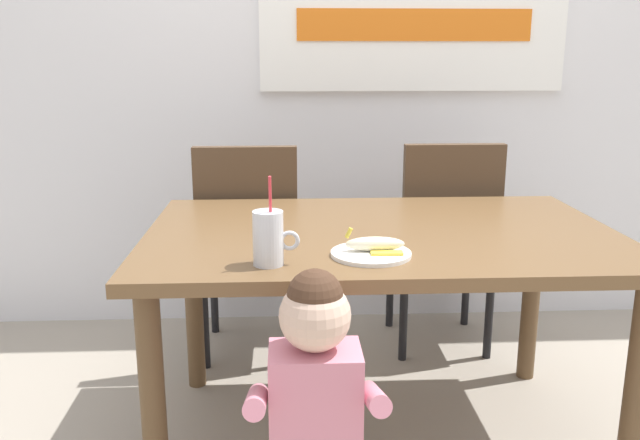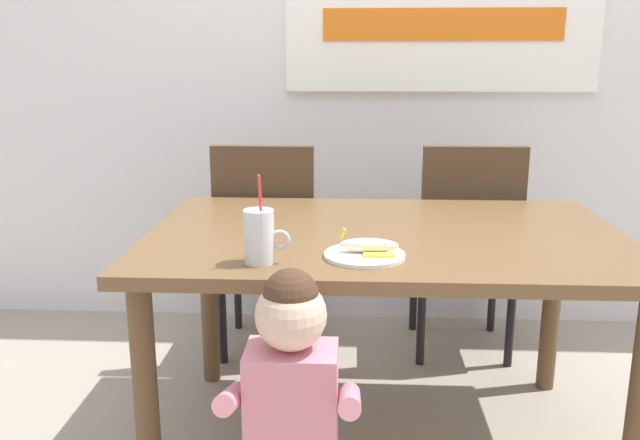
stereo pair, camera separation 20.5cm
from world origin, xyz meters
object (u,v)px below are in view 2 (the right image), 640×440
snack_plate (364,255)px  peeled_banana (370,246)px  dining_table (384,258)px  dining_chair_right (466,239)px  dining_chair_left (268,238)px  milk_cup (260,240)px  toddler_standing (292,393)px

snack_plate → peeled_banana: peeled_banana is taller
dining_table → peeled_banana: (-0.06, -0.28, 0.12)m
dining_chair_right → peeled_banana: 1.11m
dining_chair_left → snack_plate: size_ratio=4.17×
snack_plate → milk_cup: bearing=-166.7°
dining_chair_left → toddler_standing: 1.34m
dining_table → snack_plate: 0.31m
dining_chair_left → snack_plate: bearing=112.8°
dining_chair_left → peeled_banana: size_ratio=5.57×
dining_table → peeled_banana: 0.31m
dining_table → dining_chair_right: (0.38, 0.70, -0.13)m
snack_plate → dining_table: bearing=76.2°
toddler_standing → peeled_banana: size_ratio=4.86×
dining_chair_right → milk_cup: milk_cup is taller
snack_plate → dining_chair_right: bearing=65.3°
milk_cup → snack_plate: 0.30m
dining_table → milk_cup: bearing=-135.3°
dining_chair_left → dining_chair_right: same height
dining_chair_right → peeled_banana: dining_chair_right is taller
peeled_banana → toddler_standing: bearing=-117.4°
dining_chair_left → peeled_banana: (0.42, -0.96, 0.25)m
milk_cup → snack_plate: (0.29, 0.07, -0.06)m
dining_chair_right → snack_plate: 1.11m
dining_table → milk_cup: milk_cup is taller
dining_table → toddler_standing: bearing=-110.8°
toddler_standing → milk_cup: bearing=111.1°
snack_plate → peeled_banana: 0.03m
dining_table → toddler_standing: (-0.25, -0.65, -0.14)m
milk_cup → dining_chair_right: bearing=54.9°
milk_cup → peeled_banana: 0.31m
dining_chair_right → milk_cup: (-0.74, -1.06, 0.28)m
toddler_standing → snack_plate: 0.47m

